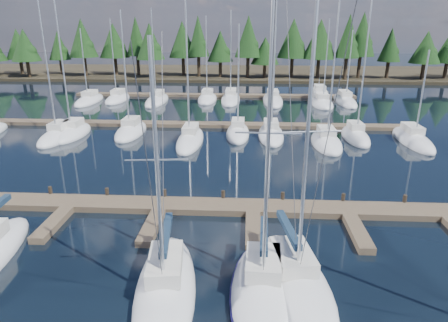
# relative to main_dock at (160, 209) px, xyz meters

# --- Properties ---
(ground) EXTENTS (260.00, 260.00, 0.00)m
(ground) POSITION_rel_main_dock_xyz_m (0.00, 12.64, -0.20)
(ground) COLOR black
(ground) RESTS_ON ground
(far_shore) EXTENTS (220.00, 30.00, 0.60)m
(far_shore) POSITION_rel_main_dock_xyz_m (0.00, 72.64, 0.10)
(far_shore) COLOR #2E2619
(far_shore) RESTS_ON ground
(main_dock) EXTENTS (44.00, 6.13, 0.90)m
(main_dock) POSITION_rel_main_dock_xyz_m (0.00, 0.00, 0.00)
(main_dock) COLOR brown
(main_dock) RESTS_ON ground
(back_docks) EXTENTS (50.00, 21.80, 0.40)m
(back_docks) POSITION_rel_main_dock_xyz_m (0.00, 32.23, -0.00)
(back_docks) COLOR brown
(back_docks) RESTS_ON ground
(front_sailboat_3) EXTENTS (3.74, 9.40, 12.02)m
(front_sailboat_3) POSITION_rel_main_dock_xyz_m (2.00, -8.15, 0.07)
(front_sailboat_3) COLOR silver
(front_sailboat_3) RESTS_ON ground
(front_sailboat_4) EXTENTS (3.25, 8.19, 13.86)m
(front_sailboat_4) POSITION_rel_main_dock_xyz_m (6.36, -7.78, 0.08)
(front_sailboat_4) COLOR silver
(front_sailboat_4) RESTS_ON ground
(front_sailboat_5) EXTENTS (4.36, 8.77, 13.74)m
(front_sailboat_5) POSITION_rel_main_dock_xyz_m (7.83, -7.22, 0.08)
(front_sailboat_5) COLOR silver
(front_sailboat_5) RESTS_ON ground
(back_sailboat_rows) EXTENTS (48.05, 33.55, 16.56)m
(back_sailboat_rows) POSITION_rel_main_dock_xyz_m (0.87, 27.91, 0.06)
(back_sailboat_rows) COLOR silver
(back_sailboat_rows) RESTS_ON ground
(motor_yacht_right) EXTENTS (3.06, 8.32, 4.10)m
(motor_yacht_right) POSITION_rel_main_dock_xyz_m (16.63, 39.81, 0.26)
(motor_yacht_right) COLOR silver
(motor_yacht_right) RESTS_ON ground
(tree_line) EXTENTS (187.37, 11.84, 13.76)m
(tree_line) POSITION_rel_main_dock_xyz_m (-0.74, 62.87, 7.23)
(tree_line) COLOR black
(tree_line) RESTS_ON far_shore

